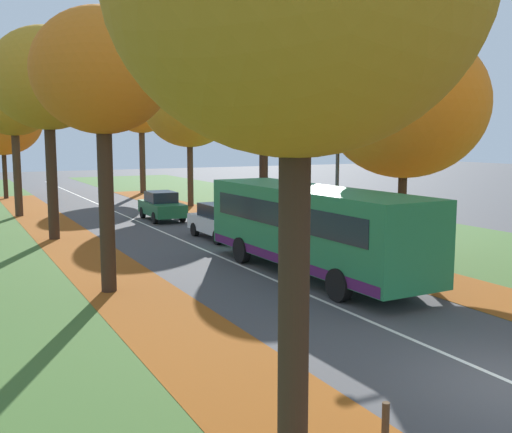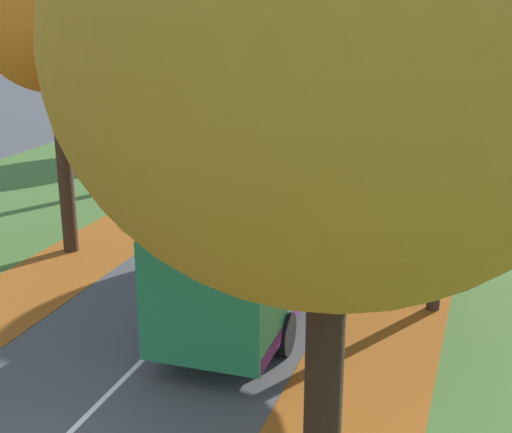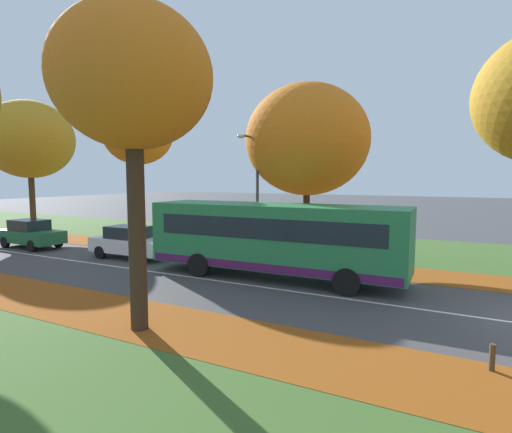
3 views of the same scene
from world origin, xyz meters
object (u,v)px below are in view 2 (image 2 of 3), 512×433
Objects in this scene: tree_right_far at (481,7)px; car_green_following at (373,145)px; bus at (273,229)px; car_white_lead at (347,186)px; tree_right_near at (452,68)px; streetlamp_right at (375,141)px; tree_left_far at (265,7)px; tree_left_distant at (321,15)px; tree_right_mid at (475,16)px; tree_left_near at (53,29)px; tree_right_nearest at (335,50)px.

car_green_following is at bearing -124.75° from tree_right_far.
bus reaches higher than car_white_lead.
streetlamp_right is (-1.94, 1.90, -2.13)m from tree_right_near.
tree_right_far is 22.17m from bus.
tree_right_far is at bearing 79.73° from bus.
car_green_following is (-0.13, 15.50, -0.89)m from bus.
tree_right_near is at bearing -44.36° from streetlamp_right.
tree_left_distant is at bearing 88.72° from tree_left_far.
tree_right_mid is 1.44× the size of streetlamp_right.
tree_right_near is 0.90× the size of tree_right_far.
car_white_lead is at bearing -73.70° from tree_left_distant.
tree_left_distant is at bearing 106.30° from car_white_lead.
bus is at bearing -7.78° from tree_left_near.
tree_left_far is at bearing 116.18° from streetlamp_right.
tree_right_far is (-0.24, 21.06, 0.90)m from tree_right_near.
tree_right_nearest is (10.50, -42.12, 0.96)m from tree_left_distant.
tree_right_mid reaches higher than streetlamp_right.
tree_left_distant reaches higher than tree_right_near.
tree_left_near is 0.89× the size of tree_right_nearest.
bus is (-4.04, -11.02, -4.97)m from tree_right_mid.
bus is (6.91, -32.60, -4.31)m from tree_left_distant.
tree_left_far reaches higher than tree_left_distant.
tree_left_distant is 0.91× the size of tree_right_nearest.
tree_left_near is 20.12m from tree_left_far.
tree_right_nearest reaches higher than tree_left_far.
tree_right_far is 2.24× the size of car_green_following.
tree_left_distant is at bearing 101.97° from bus.
car_green_following is at bearing 98.47° from tree_right_nearest.
tree_right_nearest is at bearing -92.96° from tree_right_near.
tree_right_nearest is 2.23× the size of car_green_following.
tree_right_near is 2.01× the size of car_green_following.
streetlamp_right is at bearing -73.46° from tree_left_distant.
tree_right_nearest reaches higher than streetlamp_right.
bus is at bearing -89.50° from car_green_following.
tree_right_nearest is 20.54m from tree_right_mid.
tree_right_far reaches higher than car_green_following.
car_green_following is at bearing 65.75° from tree_left_near.
tree_left_far reaches higher than bus.
streetlamp_right is at bearing -80.33° from car_green_following.
tree_right_nearest reaches higher than tree_right_near.
tree_right_mid reaches higher than tree_right_near.
tree_right_far is (0.26, 30.75, -0.19)m from tree_right_nearest.
streetlamp_right is 13.93m from car_green_following.
car_white_lead is (6.95, 7.20, -5.71)m from tree_left_near.
car_white_lead is (-3.84, 7.94, -5.06)m from tree_right_near.
tree_left_far is (-0.47, 20.11, 0.21)m from tree_left_near.
tree_left_distant is 24.21m from tree_right_mid.
tree_right_nearest is 1.11× the size of tree_right_near.
tree_right_far is 14.86m from car_white_lead.
tree_right_far is (11.02, 0.20, 0.04)m from tree_left_far.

